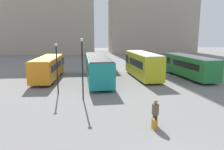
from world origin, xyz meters
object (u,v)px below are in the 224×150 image
at_px(lamp_post_1, 82,64).
at_px(bus_3, 189,66).
at_px(bus_1, 98,68).
at_px(suitcase, 155,124).
at_px(bus_2, 143,64).
at_px(bus_0, 48,67).
at_px(lamp_post_0, 57,64).
at_px(traveler, 155,111).

bearing_deg(lamp_post_1, bus_3, 31.49).
relative_size(bus_1, suitcase, 12.56).
height_order(bus_2, bus_3, bus_2).
xyz_separation_m(bus_3, lamp_post_1, (-13.71, -8.40, 1.61)).
bearing_deg(bus_1, bus_0, 72.08).
distance_m(bus_1, suitcase, 14.50).
xyz_separation_m(bus_1, suitcase, (2.86, -14.15, -1.36)).
height_order(bus_3, lamp_post_0, lamp_post_0).
height_order(bus_2, lamp_post_1, lamp_post_1).
relative_size(bus_0, bus_1, 0.84).
xyz_separation_m(bus_2, lamp_post_0, (-10.06, -6.78, 1.14)).
relative_size(bus_0, bus_3, 0.98).
bearing_deg(lamp_post_1, traveler, -52.64).
xyz_separation_m(bus_0, traveler, (9.27, -15.46, -0.54)).
distance_m(bus_0, bus_1, 6.49).
bearing_deg(bus_2, lamp_post_1, 136.00).
height_order(bus_2, lamp_post_0, lamp_post_0).
distance_m(traveler, lamp_post_0, 11.14).
relative_size(traveler, suitcase, 1.86).
height_order(bus_1, suitcase, bus_1).
xyz_separation_m(bus_1, bus_3, (12.06, 0.88, -0.10)).
height_order(suitcase, lamp_post_0, lamp_post_0).
distance_m(traveler, suitcase, 0.86).
height_order(bus_0, bus_3, bus_3).
bearing_deg(lamp_post_0, bus_2, 34.00).
bearing_deg(traveler, suitcase, 151.06).
relative_size(bus_1, lamp_post_0, 2.37).
height_order(traveler, suitcase, traveler).
xyz_separation_m(traveler, lamp_post_1, (-4.69, 6.14, 2.18)).
bearing_deg(lamp_post_0, lamp_post_1, -41.21).
relative_size(lamp_post_0, lamp_post_1, 0.90).
xyz_separation_m(bus_3, lamp_post_0, (-16.19, -6.23, 1.34)).
relative_size(traveler, lamp_post_1, 0.32).
height_order(bus_0, bus_2, bus_2).
bearing_deg(lamp_post_0, bus_3, 21.05).
xyz_separation_m(bus_0, bus_3, (18.30, -0.92, 0.03)).
relative_size(bus_3, traveler, 5.76).
distance_m(bus_3, suitcase, 17.66).
bearing_deg(bus_3, suitcase, 142.05).
height_order(bus_1, bus_3, bus_1).
bearing_deg(bus_1, bus_3, -87.72).
bearing_deg(bus_0, lamp_post_1, -150.93).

